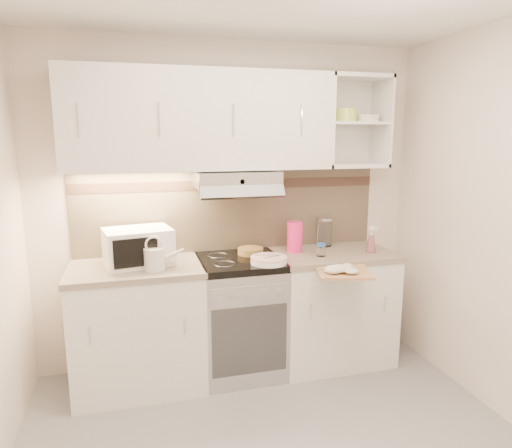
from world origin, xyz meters
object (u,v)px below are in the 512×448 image
microwave (138,247)px  cutting_board (343,272)px  watering_can (156,258)px  spray_bottle (371,241)px  pink_pitcher (295,237)px  glass_jar (325,232)px  plate_stack (269,260)px  electric_range (240,315)px

microwave → cutting_board: size_ratio=1.41×
watering_can → cutting_board: (1.25, -0.29, -0.11)m
spray_bottle → cutting_board: size_ratio=0.62×
watering_can → pink_pitcher: 1.10m
glass_jar → plate_stack: bearing=-147.4°
plate_stack → spray_bottle: bearing=6.2°
electric_range → cutting_board: electric_range is taller
glass_jar → electric_range: bearing=-165.3°
electric_range → watering_can: size_ratio=3.27×
watering_can → pink_pitcher: size_ratio=1.15×
pink_pitcher → spray_bottle: (0.57, -0.17, -0.03)m
pink_pitcher → watering_can: bearing=179.5°
glass_jar → spray_bottle: 0.39m
glass_jar → pink_pitcher: bearing=-159.1°
microwave → glass_jar: bearing=-4.6°
plate_stack → glass_jar: 0.71m
pink_pitcher → glass_jar: bearing=9.1°
watering_can → plate_stack: bearing=7.1°
pink_pitcher → glass_jar: pink_pitcher is taller
spray_bottle → cutting_board: 0.53m
watering_can → plate_stack: 0.79m
electric_range → spray_bottle: bearing=-4.8°
spray_bottle → pink_pitcher: bearing=139.5°
glass_jar → spray_bottle: bearing=-46.8°
electric_range → plate_stack: plate_stack is taller
pink_pitcher → glass_jar: (0.30, 0.12, -0.00)m
plate_stack → microwave: bearing=166.0°
pink_pitcher → cutting_board: pink_pitcher is taller
plate_stack → electric_range: bearing=133.4°
electric_range → plate_stack: (0.17, -0.18, 0.47)m
watering_can → glass_jar: size_ratio=1.16×
glass_jar → cutting_board: (-0.13, -0.62, -0.15)m
pink_pitcher → glass_jar: size_ratio=1.01×
microwave → glass_jar: size_ratio=2.13×
plate_stack → cutting_board: (0.47, -0.24, -0.05)m
electric_range → microwave: microwave is taller
watering_can → glass_jar: glass_jar is taller
pink_pitcher → cutting_board: size_ratio=0.66×
electric_range → glass_jar: glass_jar is taller
watering_can → microwave: bearing=133.5°
plate_stack → glass_jar: bearing=32.6°
spray_bottle → cutting_board: bearing=-163.4°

